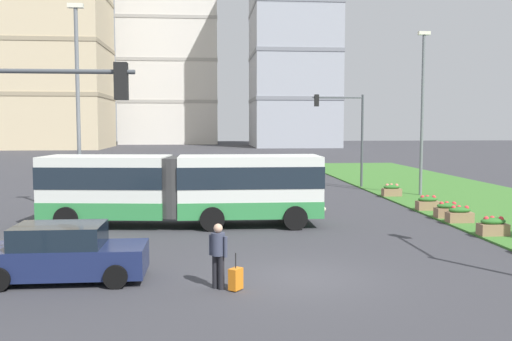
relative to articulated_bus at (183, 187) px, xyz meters
The scene contains 17 objects.
ground_plane 9.40m from the articulated_bus, 67.14° to the right, with size 260.00×260.00×0.00m, color #38383D.
articulated_bus is the anchor object (origin of this frame).
car_navy_sedan 8.81m from the articulated_bus, 109.62° to the right, with size 4.40×2.02×1.58m.
car_grey_wagon 12.88m from the articulated_bus, 100.97° to the left, with size 4.52×2.27×1.58m.
pedestrian_crossing 9.52m from the articulated_bus, 82.13° to the right, with size 0.48×0.39×1.74m.
rolling_suitcase 9.86m from the articulated_bus, 79.68° to the right, with size 0.41×0.43×0.97m.
flower_planter_1 12.55m from the articulated_bus, 16.43° to the right, with size 1.10×0.56×0.74m.
flower_planter_2 12.06m from the articulated_bus, ahead, with size 1.10×0.56×0.74m.
flower_planter_3 12.06m from the articulated_bus, ahead, with size 1.10×0.56×0.74m.
flower_planter_4 12.38m from the articulated_bus, 13.45° to the left, with size 1.10×0.56×0.74m.
flower_planter_5 14.65m from the articulated_bus, 34.87° to the left, with size 1.10×0.56×0.74m.
traffic_light_near_left 12.07m from the articulated_bus, 103.48° to the right, with size 3.47×0.28×5.66m.
traffic_light_far_right 17.28m from the articulated_bus, 52.11° to the left, with size 3.55×0.28×6.34m.
streetlight_left 6.74m from the articulated_bus, 150.60° to the left, with size 0.70×0.28×9.84m.
streetlight_median 16.79m from the articulated_bus, 32.06° to the left, with size 0.70×0.28×9.81m.
apartment_tower_westcentre 107.73m from the articulated_bus, 93.89° to the left, with size 21.41×18.74×35.47m.
apartment_tower_centre 89.74m from the articulated_bus, 78.16° to the left, with size 16.07×18.70×43.48m.
Camera 1 is at (-2.58, -15.42, 4.34)m, focal length 39.34 mm.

